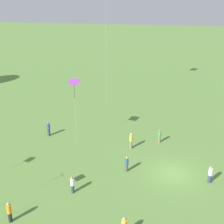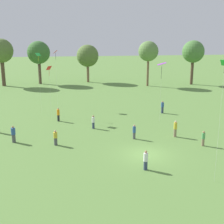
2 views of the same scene
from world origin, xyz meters
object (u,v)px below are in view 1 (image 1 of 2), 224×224
person_6 (159,136)px  kite_8 (74,83)px  person_3 (210,174)px  person_4 (49,129)px  person_2 (72,185)px  person_0 (127,164)px  person_8 (9,212)px  person_11 (131,141)px

person_6 → kite_8: 11.74m
person_3 → person_4: person_4 is taller
person_6 → person_2: bearing=-34.7°
person_0 → kite_8: (4.81, 6.42, 6.57)m
person_6 → kite_8: (-1.88, 9.54, 6.58)m
person_2 → kite_8: size_ratio=0.22×
kite_8 → person_0: bearing=21.0°
person_3 → person_8: size_ratio=0.97×
person_6 → person_8: size_ratio=0.89×
person_0 → person_11: size_ratio=0.87×
kite_8 → person_6: bearing=69.0°
person_11 → person_0: bearing=35.5°
person_2 → person_4: bearing=88.7°
person_2 → person_8: bearing=-162.4°
person_0 → person_4: size_ratio=0.92×
person_0 → person_6: person_0 is taller
person_4 → person_3: bearing=33.4°
person_8 → person_11: (13.27, -8.19, 0.03)m
person_11 → kite_8: kite_8 is taller
person_4 → person_6: person_4 is taller
person_0 → person_4: bearing=-84.0°
kite_8 → person_4: bearing=-143.8°
person_0 → person_2: size_ratio=0.98×
person_6 → person_0: bearing=-25.1°
person_3 → person_4: bearing=-100.3°
person_3 → kite_8: bearing=-100.2°
person_3 → person_8: (-7.86, 16.17, 0.04)m
person_0 → person_8: (-8.52, 8.23, 0.09)m
person_6 → person_11: person_11 is taller
person_6 → person_4: bearing=-88.7°
person_0 → person_8: size_ratio=0.91×
person_4 → person_8: (-14.89, -2.12, 0.02)m
person_0 → person_2: bearing=-8.7°
person_8 → person_11: bearing=147.5°
person_2 → person_3: 12.82m
person_4 → person_6: 13.48m
kite_8 → person_3: bearing=37.0°
person_3 → person_8: person_8 is taller
person_2 → person_11: person_11 is taller
person_3 → person_6: (7.35, 4.82, -0.07)m
person_2 → person_3: person_3 is taller
person_4 → person_11: size_ratio=0.95×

